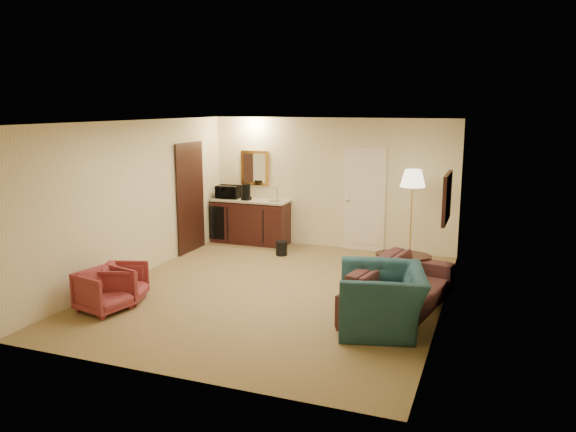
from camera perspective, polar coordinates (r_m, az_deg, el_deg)
name	(u,v)px	position (r m, az deg, el deg)	size (l,w,h in m)	color
ground	(275,291)	(8.81, -1.30, -7.61)	(6.00, 6.00, 0.00)	olive
room_walls	(287,175)	(9.16, -0.11, 4.17)	(5.02, 6.01, 2.61)	beige
wetbar_cabinet	(251,221)	(11.73, -3.83, -0.53)	(1.64, 0.58, 0.92)	#331310
sofa	(401,279)	(8.04, 11.39, -6.28)	(2.32, 0.68, 0.91)	black
teal_armchair	(382,289)	(7.32, 9.53, -7.32)	(1.22, 0.79, 1.06)	#1B3945
rose_chair_near	(124,281)	(8.60, -16.36, -6.37)	(0.60, 0.56, 0.62)	maroon
rose_chair_far	(104,289)	(8.27, -18.17, -7.06)	(0.63, 0.59, 0.65)	maroon
coffee_table	(403,269)	(9.20, 11.59, -5.34)	(0.89, 0.60, 0.51)	black
floor_lamp	(411,216)	(10.42, 12.41, -0.01)	(0.46, 0.46, 1.72)	#BA923E
waste_bin	(281,248)	(10.79, -0.67, -3.30)	(0.22, 0.22, 0.27)	black
microwave	(228,190)	(11.83, -6.09, 2.60)	(0.48, 0.27, 0.33)	black
coffee_maker	(246,192)	(11.56, -4.26, 2.44)	(0.18, 0.18, 0.33)	black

